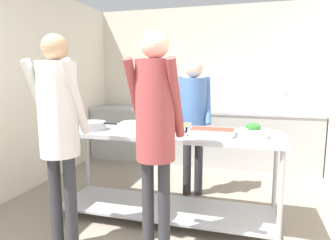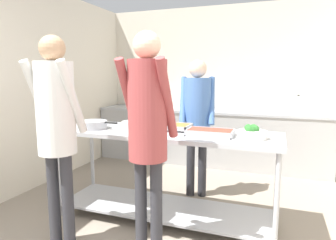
# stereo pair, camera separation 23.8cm
# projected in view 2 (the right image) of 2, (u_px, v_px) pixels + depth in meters

# --- Properties ---
(wall_rear) EXTENTS (3.94, 0.06, 2.65)m
(wall_rear) POSITION_uv_depth(u_px,v_px,m) (214.00, 84.00, 5.26)
(wall_rear) COLOR beige
(wall_rear) RESTS_ON ground_plane
(wall_left) EXTENTS (0.06, 4.22, 2.65)m
(wall_left) POSITION_uv_depth(u_px,v_px,m) (40.00, 87.00, 4.02)
(wall_left) COLOR beige
(wall_left) RESTS_ON ground_plane
(back_counter) EXTENTS (3.78, 0.65, 0.91)m
(back_counter) POSITION_uv_depth(u_px,v_px,m) (208.00, 137.00, 5.05)
(back_counter) COLOR #A8A8A8
(back_counter) RESTS_ON ground_plane
(serving_counter) EXTENTS (2.26, 0.72, 0.93)m
(serving_counter) POSITION_uv_depth(u_px,v_px,m) (165.00, 160.00, 3.04)
(serving_counter) COLOR #ADAFB5
(serving_counter) RESTS_ON ground_plane
(sauce_pan) EXTENTS (0.44, 0.30, 0.08)m
(sauce_pan) POSITION_uv_depth(u_px,v_px,m) (93.00, 124.00, 3.14)
(sauce_pan) COLOR #ADAFB5
(sauce_pan) RESTS_ON serving_counter
(plate_stack) EXTENTS (0.27, 0.27, 0.07)m
(plate_stack) POSITION_uv_depth(u_px,v_px,m) (134.00, 125.00, 3.17)
(plate_stack) COLOR white
(plate_stack) RESTS_ON serving_counter
(serving_tray_vegetables) EXTENTS (0.42, 0.28, 0.05)m
(serving_tray_vegetables) POSITION_uv_depth(u_px,v_px,m) (170.00, 127.00, 3.10)
(serving_tray_vegetables) COLOR #ADAFB5
(serving_tray_vegetables) RESTS_ON serving_counter
(serving_tray_roast) EXTENTS (0.43, 0.27, 0.05)m
(serving_tray_roast) POSITION_uv_depth(u_px,v_px,m) (210.00, 133.00, 2.79)
(serving_tray_roast) COLOR #ADAFB5
(serving_tray_roast) RESTS_ON serving_counter
(broccoli_bowl) EXTENTS (0.26, 0.26, 0.13)m
(broccoli_bowl) POSITION_uv_depth(u_px,v_px,m) (252.00, 133.00, 2.65)
(broccoli_bowl) COLOR silver
(broccoli_bowl) RESTS_ON serving_counter
(guest_serving_left) EXTENTS (0.40, 0.35, 1.81)m
(guest_serving_left) POSITION_uv_depth(u_px,v_px,m) (148.00, 120.00, 2.30)
(guest_serving_left) COLOR #2D2D33
(guest_serving_left) RESTS_ON ground_plane
(guest_serving_right) EXTENTS (0.43, 0.36, 1.81)m
(guest_serving_right) POSITION_uv_depth(u_px,v_px,m) (56.00, 117.00, 2.49)
(guest_serving_right) COLOR #2D2D33
(guest_serving_right) RESTS_ON ground_plane
(cook_behind_counter) EXTENTS (0.47, 0.40, 1.66)m
(cook_behind_counter) POSITION_uv_depth(u_px,v_px,m) (197.00, 113.00, 3.59)
(cook_behind_counter) COLOR #2D2D33
(cook_behind_counter) RESTS_ON ground_plane
(water_bottle) EXTENTS (0.08, 0.08, 0.27)m
(water_bottle) POSITION_uv_depth(u_px,v_px,m) (298.00, 105.00, 4.57)
(water_bottle) COLOR silver
(water_bottle) RESTS_ON back_counter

